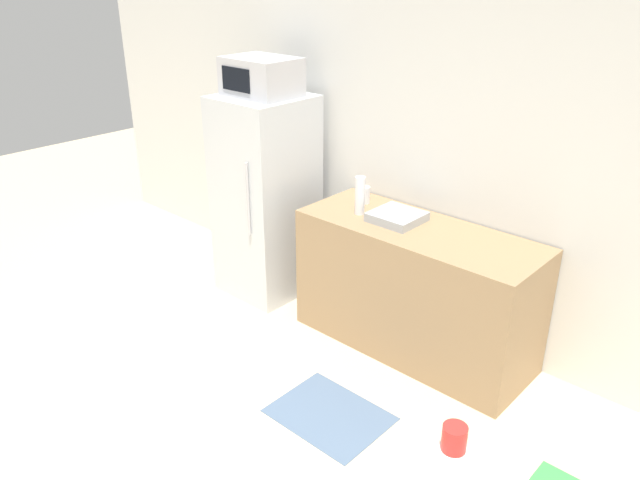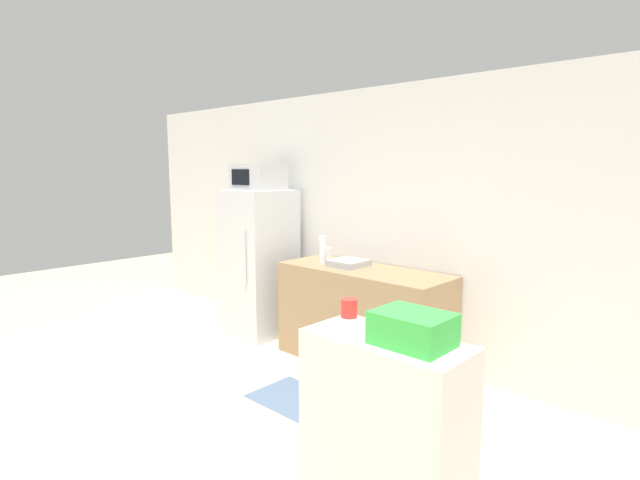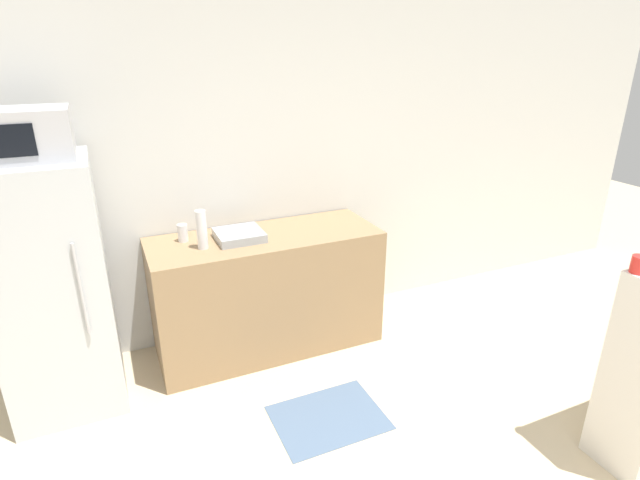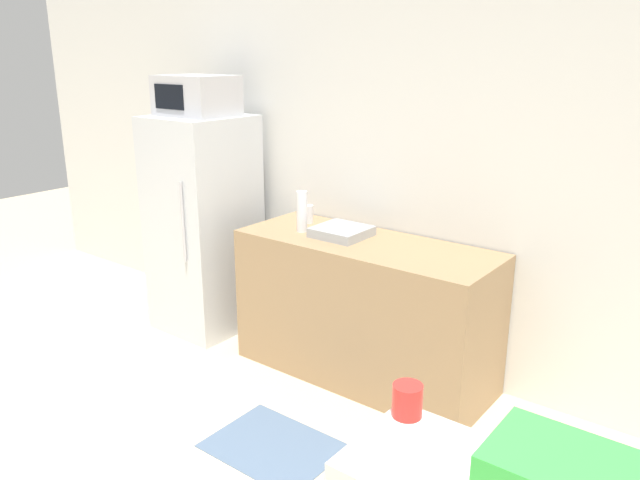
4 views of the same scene
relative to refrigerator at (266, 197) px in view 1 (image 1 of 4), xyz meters
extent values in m
cube|color=silver|center=(1.48, 0.44, 0.50)|extent=(8.00, 0.06, 2.60)
cube|color=silver|center=(0.00, 0.00, 0.00)|extent=(0.64, 0.65, 1.60)
cylinder|color=#B7B7BC|center=(0.18, -0.34, 0.12)|extent=(0.02, 0.02, 0.56)
cube|color=#BCBCC1|center=(0.00, 0.00, 0.94)|extent=(0.53, 0.39, 0.28)
cube|color=black|center=(-0.05, -0.20, 0.94)|extent=(0.29, 0.01, 0.17)
cube|color=#937551|center=(1.39, 0.08, -0.35)|extent=(1.66, 0.64, 0.91)
cube|color=#9EA3A8|center=(1.20, 0.09, 0.14)|extent=(0.32, 0.31, 0.06)
cylinder|color=silver|center=(0.93, 0.02, 0.24)|extent=(0.07, 0.07, 0.27)
cylinder|color=silver|center=(0.83, 0.21, 0.17)|extent=(0.07, 0.07, 0.12)
cylinder|color=red|center=(2.73, -1.75, 0.38)|extent=(0.08, 0.08, 0.09)
cube|color=slate|center=(1.46, -0.88, -0.80)|extent=(0.68, 0.52, 0.01)
camera|label=1|loc=(3.43, -3.14, 1.74)|focal=35.00mm
camera|label=2|loc=(4.18, -3.51, 1.04)|focal=28.00mm
camera|label=3|loc=(0.38, -3.15, 1.39)|focal=28.00mm
camera|label=4|loc=(3.42, -3.00, 1.25)|focal=35.00mm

